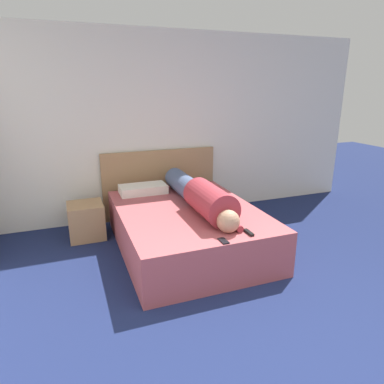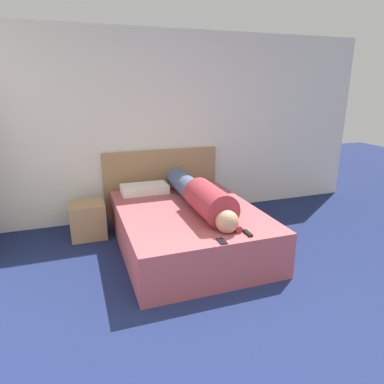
% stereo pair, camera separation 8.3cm
% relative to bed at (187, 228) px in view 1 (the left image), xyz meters
% --- Properties ---
extents(wall_back, '(6.12, 0.06, 2.60)m').
position_rel_bed_xyz_m(wall_back, '(0.21, 1.24, 1.05)').
color(wall_back, silver).
rests_on(wall_back, ground_plane).
extents(bed, '(1.55, 2.04, 0.49)m').
position_rel_bed_xyz_m(bed, '(0.00, 0.00, 0.00)').
color(bed, '#A84C51').
rests_on(bed, ground_plane).
extents(headboard, '(1.67, 0.04, 0.98)m').
position_rel_bed_xyz_m(headboard, '(0.00, 1.17, 0.25)').
color(headboard, '#A37A51').
rests_on(headboard, ground_plane).
extents(nightstand, '(0.43, 0.43, 0.45)m').
position_rel_bed_xyz_m(nightstand, '(-1.10, 0.74, -0.02)').
color(nightstand, '#A37A51').
rests_on(nightstand, ground_plane).
extents(person_lying, '(0.35, 1.81, 0.35)m').
position_rel_bed_xyz_m(person_lying, '(0.15, -0.04, 0.40)').
color(person_lying, tan).
rests_on(person_lying, bed).
extents(pillow_near_headboard, '(0.61, 0.33, 0.11)m').
position_rel_bed_xyz_m(pillow_near_headboard, '(-0.34, 0.79, 0.30)').
color(pillow_near_headboard, silver).
rests_on(pillow_near_headboard, bed).
extents(tv_remote, '(0.04, 0.15, 0.02)m').
position_rel_bed_xyz_m(tv_remote, '(0.32, -0.87, 0.26)').
color(tv_remote, black).
rests_on(tv_remote, bed).
extents(cell_phone, '(0.06, 0.13, 0.01)m').
position_rel_bed_xyz_m(cell_phone, '(0.01, -0.94, 0.25)').
color(cell_phone, black).
rests_on(cell_phone, bed).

